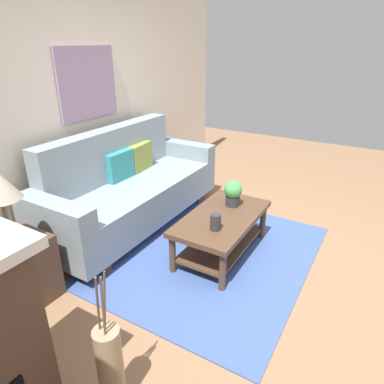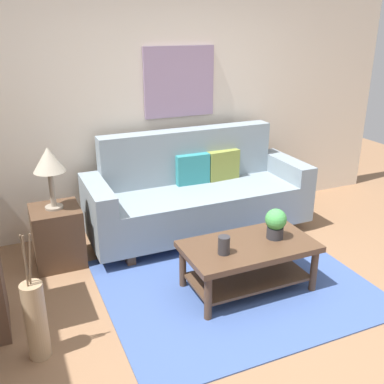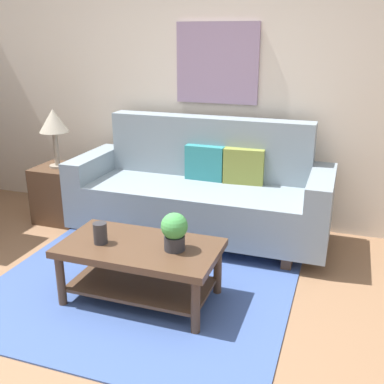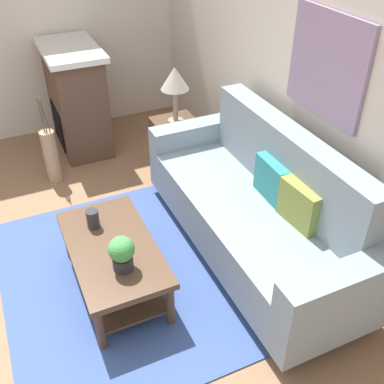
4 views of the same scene
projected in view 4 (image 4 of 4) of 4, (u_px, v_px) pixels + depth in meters
The scene contains 18 objects.
ground_plane at pixel (61, 298), 3.46m from camera, with size 9.62×9.62×0.00m, color #8C6647.
wall_back at pixel (319, 83), 3.41m from camera, with size 5.62×0.10×2.70m, color beige.
wall_left at pixel (38, 16), 4.99m from camera, with size 0.10×5.09×2.70m, color beige.
area_rug at pixel (124, 277), 3.63m from camera, with size 2.20×1.82×0.01m, color #3D5693.
couch at pixel (256, 209), 3.66m from camera, with size 2.32×0.84×1.08m.
throw_pillow_teal at pixel (272, 179), 3.56m from camera, with size 0.36×0.12×0.32m, color teal.
throw_pillow_olive at pixel (300, 205), 3.29m from camera, with size 0.36×0.12×0.32m, color olive.
coffee_table at pixel (113, 257), 3.37m from camera, with size 1.10×0.60×0.43m.
tabletop_vase at pixel (93, 219), 3.44m from camera, with size 0.10×0.10×0.15m, color #2D2D33.
potted_plant_tabletop at pixel (122, 253), 3.04m from camera, with size 0.18×0.18×0.26m.
side_table at pixel (176, 146), 4.80m from camera, with size 0.44×0.44×0.56m, color #513826.
table_lamp at pixel (175, 81), 4.39m from camera, with size 0.28×0.28×0.57m.
fireplace at pixel (77, 98), 5.05m from camera, with size 1.02×0.58×1.16m.
floor_vase at pixel (51, 157), 4.61m from camera, with size 0.15×0.15×0.57m, color tan.
floor_vase_branch_a at pixel (43, 116), 4.32m from camera, with size 0.01×0.01×0.36m, color brown.
floor_vase_branch_b at pixel (44, 114), 4.35m from camera, with size 0.01×0.01×0.36m, color brown.
floor_vase_branch_c at pixel (41, 115), 4.34m from camera, with size 0.01×0.01×0.36m, color brown.
framed_painting at pixel (327, 65), 3.17m from camera, with size 0.78×0.03×0.73m, color gray.
Camera 4 is at (2.56, -0.07, 2.66)m, focal length 42.66 mm.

